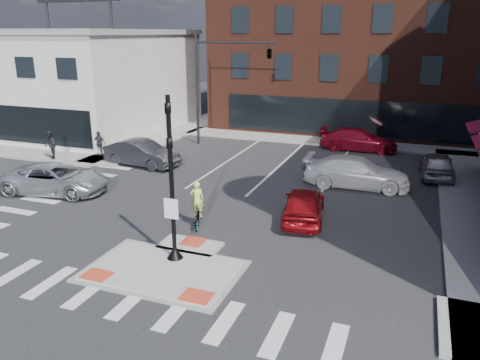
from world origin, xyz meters
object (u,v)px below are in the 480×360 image
at_px(bg_car_dark, 142,153).
at_px(pedestrian_a, 50,145).
at_px(bg_car_silver, 437,165).
at_px(cyclist, 197,212).
at_px(pedestrian_b, 99,143).
at_px(white_pickup, 357,172).
at_px(silver_suv, 55,179).
at_px(red_sedan, 304,204).
at_px(bg_car_red, 358,140).

relative_size(bg_car_dark, pedestrian_a, 2.71).
bearing_deg(bg_car_dark, pedestrian_a, 107.79).
height_order(bg_car_silver, pedestrian_a, pedestrian_a).
height_order(cyclist, pedestrian_b, cyclist).
bearing_deg(bg_car_silver, pedestrian_b, 4.53).
height_order(white_pickup, pedestrian_a, pedestrian_a).
bearing_deg(silver_suv, pedestrian_b, 9.89).
distance_m(bg_car_dark, pedestrian_a, 6.30).
height_order(red_sedan, cyclist, cyclist).
xyz_separation_m(silver_suv, bg_car_dark, (1.37, 6.13, 0.04)).
bearing_deg(pedestrian_a, silver_suv, -1.76).
bearing_deg(pedestrian_a, cyclist, 19.18).
xyz_separation_m(red_sedan, bg_car_red, (0.59, 14.16, 0.03)).
relative_size(bg_car_red, cyclist, 2.58).
height_order(bg_car_dark, bg_car_red, bg_car_dark).
distance_m(bg_car_silver, cyclist, 15.17).
relative_size(bg_car_silver, bg_car_red, 0.82).
relative_size(white_pickup, pedestrian_b, 3.49).
height_order(bg_car_dark, cyclist, cyclist).
relative_size(bg_car_red, pedestrian_a, 2.95).
xyz_separation_m(white_pickup, bg_car_silver, (4.11, 3.51, -0.07)).
bearing_deg(red_sedan, bg_car_dark, -33.00).
bearing_deg(silver_suv, bg_car_red, -51.63).
bearing_deg(bg_car_red, silver_suv, 136.00).
distance_m(bg_car_silver, pedestrian_a, 24.07).
relative_size(bg_car_dark, bg_car_silver, 1.13).
height_order(silver_suv, bg_car_silver, silver_suv).
bearing_deg(red_sedan, white_pickup, -114.79).
bearing_deg(cyclist, bg_car_dark, -65.68).
distance_m(red_sedan, pedestrian_b, 16.62).
height_order(bg_car_silver, cyclist, cyclist).
xyz_separation_m(red_sedan, pedestrian_b, (-15.50, 6.00, 0.21)).
bearing_deg(white_pickup, pedestrian_a, 91.99).
relative_size(cyclist, pedestrian_b, 1.28).
xyz_separation_m(bg_car_dark, pedestrian_b, (-3.87, 0.87, 0.15)).
height_order(bg_car_dark, bg_car_silver, bg_car_dark).
bearing_deg(silver_suv, bg_car_dark, -22.37).
xyz_separation_m(white_pickup, pedestrian_b, (-17.07, 0.36, 0.14)).
distance_m(bg_car_dark, pedestrian_b, 3.97).
distance_m(bg_car_silver, bg_car_red, 7.15).
height_order(silver_suv, cyclist, cyclist).
xyz_separation_m(bg_car_silver, cyclist, (-9.79, -11.58, -0.05)).
distance_m(cyclist, pedestrian_b, 14.17).
height_order(bg_car_red, cyclist, cyclist).
height_order(bg_car_silver, bg_car_red, bg_car_red).
height_order(white_pickup, bg_car_red, white_pickup).
bearing_deg(pedestrian_a, white_pickup, 49.13).
distance_m(white_pickup, cyclist, 9.87).
bearing_deg(pedestrian_b, pedestrian_a, -137.04).
relative_size(silver_suv, pedestrian_a, 3.05).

